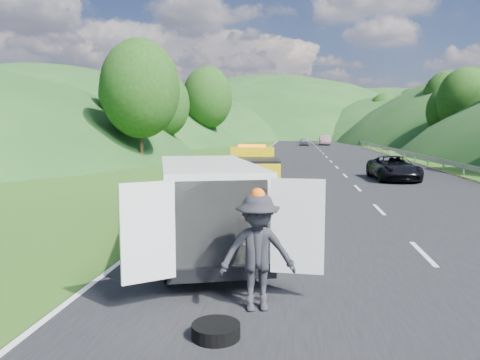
# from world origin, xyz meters

# --- Properties ---
(ground) EXTENTS (320.00, 320.00, 0.00)m
(ground) POSITION_xyz_m (0.00, 0.00, 0.00)
(ground) COLOR #38661E
(ground) RESTS_ON ground
(road_surface) EXTENTS (14.00, 200.00, 0.02)m
(road_surface) POSITION_xyz_m (3.00, 40.00, 0.01)
(road_surface) COLOR black
(road_surface) RESTS_ON ground
(guardrail) EXTENTS (0.06, 140.00, 1.52)m
(guardrail) POSITION_xyz_m (10.30, 52.50, 0.00)
(guardrail) COLOR gray
(guardrail) RESTS_ON ground
(tree_line_left) EXTENTS (14.00, 140.00, 14.00)m
(tree_line_left) POSITION_xyz_m (-19.00, 60.00, 0.00)
(tree_line_left) COLOR #2A5017
(tree_line_left) RESTS_ON ground
(tree_line_right) EXTENTS (14.00, 140.00, 14.00)m
(tree_line_right) POSITION_xyz_m (23.00, 60.00, 0.00)
(tree_line_right) COLOR #2A5017
(tree_line_right) RESTS_ON ground
(hills_backdrop) EXTENTS (201.00, 288.60, 44.00)m
(hills_backdrop) POSITION_xyz_m (6.50, 134.70, 0.00)
(hills_backdrop) COLOR #2D5B23
(hills_backdrop) RESTS_ON ground
(tow_truck) EXTENTS (2.56, 5.41, 2.24)m
(tow_truck) POSITION_xyz_m (-1.89, 6.72, 1.10)
(tow_truck) COLOR black
(tow_truck) RESTS_ON ground
(white_van) EXTENTS (4.33, 6.72, 2.21)m
(white_van) POSITION_xyz_m (-2.09, -2.73, 1.25)
(white_van) COLOR black
(white_van) RESTS_ON ground
(woman) EXTENTS (0.75, 0.79, 1.76)m
(woman) POSITION_xyz_m (-3.76, -0.00, 0.00)
(woman) COLOR white
(woman) RESTS_ON ground
(child) EXTENTS (0.56, 0.56, 0.92)m
(child) POSITION_xyz_m (-1.68, 0.45, 0.00)
(child) COLOR #D5D171
(child) RESTS_ON ground
(worker) EXTENTS (1.38, 0.99, 1.94)m
(worker) POSITION_xyz_m (-0.63, -5.89, 0.00)
(worker) COLOR black
(worker) RESTS_ON ground
(suitcase) EXTENTS (0.38, 0.28, 0.54)m
(suitcase) POSITION_xyz_m (-4.00, 1.27, 0.27)
(suitcase) COLOR #555540
(suitcase) RESTS_ON ground
(spare_tire) EXTENTS (0.70, 0.70, 0.20)m
(spare_tire) POSITION_xyz_m (-1.14, -6.98, 0.00)
(spare_tire) COLOR black
(spare_tire) RESTS_ON ground
(passing_suv) EXTENTS (2.52, 5.01, 1.36)m
(passing_suv) POSITION_xyz_m (5.48, 13.95, 0.00)
(passing_suv) COLOR black
(passing_suv) RESTS_ON ground
(dist_car_a) EXTENTS (1.57, 3.89, 1.33)m
(dist_car_a) POSITION_xyz_m (1.26, 62.55, 0.00)
(dist_car_a) COLOR #59575D
(dist_car_a) RESTS_ON ground
(dist_car_b) EXTENTS (1.70, 4.88, 1.61)m
(dist_car_b) POSITION_xyz_m (4.62, 65.05, 0.00)
(dist_car_b) COLOR #704B57
(dist_car_b) RESTS_ON ground
(dist_car_c) EXTENTS (2.03, 4.99, 1.45)m
(dist_car_c) POSITION_xyz_m (4.28, 94.02, 0.00)
(dist_car_c) COLOR #AD5C56
(dist_car_c) RESTS_ON ground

